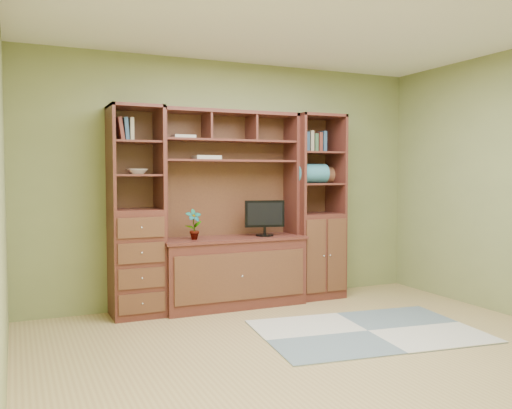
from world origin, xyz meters
name	(u,v)px	position (x,y,z in m)	size (l,w,h in m)	color
room	(329,186)	(0.00, 0.00, 1.30)	(4.60, 4.10, 2.64)	tan
center_hutch	(233,209)	(-0.10, 1.73, 1.02)	(1.54, 0.53, 2.05)	#4D211B
left_tower	(136,212)	(-1.10, 1.77, 1.02)	(0.50, 0.45, 2.05)	#4D211B
right_tower	(316,206)	(0.93, 1.77, 1.02)	(0.55, 0.45, 2.05)	#4D211B
rug	(368,331)	(0.64, 0.38, 0.01)	(1.90, 1.26, 0.01)	gray
monitor	(265,212)	(0.25, 1.70, 0.99)	(0.43, 0.19, 0.52)	black
orchid	(194,224)	(-0.53, 1.70, 0.88)	(0.16, 0.11, 0.31)	#9A5234
magazines	(207,158)	(-0.35, 1.82, 1.56)	(0.26, 0.19, 0.04)	#ADA594
bowl	(137,172)	(-1.08, 1.77, 1.42)	(0.21, 0.21, 0.05)	beige
blanket_teal	(310,174)	(0.83, 1.73, 1.40)	(0.37, 0.21, 0.21)	#2E6A7B
blanket_red	(319,175)	(1.01, 1.85, 1.38)	(0.33, 0.18, 0.18)	brown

